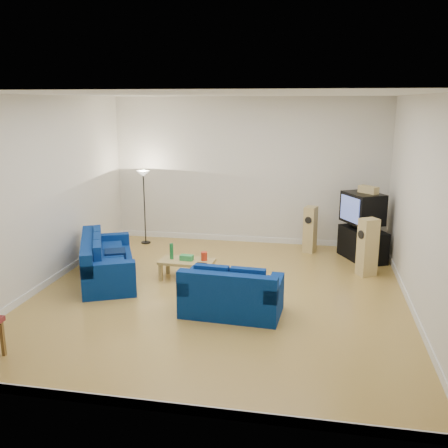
% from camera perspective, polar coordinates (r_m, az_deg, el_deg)
% --- Properties ---
extents(room, '(6.01, 6.51, 3.21)m').
position_cam_1_polar(room, '(7.85, -0.54, 2.45)').
color(room, olive).
rests_on(room, ground).
extents(sofa_three_seat, '(1.60, 2.17, 0.77)m').
position_cam_1_polar(sofa_three_seat, '(9.12, -13.47, -4.49)').
color(sofa_three_seat, navy).
rests_on(sofa_three_seat, ground).
extents(sofa_loveseat, '(1.50, 0.90, 0.73)m').
position_cam_1_polar(sofa_loveseat, '(7.47, 0.81, -8.34)').
color(sofa_loveseat, navy).
rests_on(sofa_loveseat, ground).
extents(coffee_table, '(0.98, 0.52, 0.35)m').
position_cam_1_polar(coffee_table, '(8.92, -4.26, -4.47)').
color(coffee_table, tan).
rests_on(coffee_table, ground).
extents(bottle, '(0.07, 0.07, 0.28)m').
position_cam_1_polar(bottle, '(8.96, -6.02, -3.12)').
color(bottle, '#197233').
rests_on(bottle, coffee_table).
extents(tissue_box, '(0.24, 0.14, 0.09)m').
position_cam_1_polar(tissue_box, '(8.90, -4.29, -3.85)').
color(tissue_box, green).
rests_on(tissue_box, coffee_table).
extents(red_canister, '(0.12, 0.12, 0.16)m').
position_cam_1_polar(red_canister, '(8.86, -2.29, -3.70)').
color(red_canister, red).
rests_on(red_canister, coffee_table).
extents(remote, '(0.18, 0.08, 0.02)m').
position_cam_1_polar(remote, '(8.68, -2.56, -4.53)').
color(remote, black).
rests_on(remote, coffee_table).
extents(tv_stand, '(0.97, 1.17, 0.62)m').
position_cam_1_polar(tv_stand, '(10.37, 15.55, -2.22)').
color(tv_stand, black).
rests_on(tv_stand, ground).
extents(av_receiver, '(0.56, 0.60, 0.11)m').
position_cam_1_polar(av_receiver, '(10.33, 15.88, -0.21)').
color(av_receiver, black).
rests_on(av_receiver, tv_stand).
extents(television, '(0.89, 0.97, 0.61)m').
position_cam_1_polar(television, '(10.25, 15.56, 1.77)').
color(television, black).
rests_on(television, av_receiver).
extents(centre_speaker, '(0.40, 0.40, 0.14)m').
position_cam_1_polar(centre_speaker, '(10.18, 16.18, 3.79)').
color(centre_speaker, tan).
rests_on(centre_speaker, television).
extents(speaker_left, '(0.30, 0.34, 0.97)m').
position_cam_1_polar(speaker_left, '(10.58, 9.81, -0.62)').
color(speaker_left, tan).
rests_on(speaker_left, ground).
extents(speaker_right, '(0.39, 0.37, 1.06)m').
position_cam_1_polar(speaker_right, '(9.39, 16.08, -2.55)').
color(speaker_right, tan).
rests_on(speaker_right, ground).
extents(floor_lamp, '(0.28, 0.28, 1.63)m').
position_cam_1_polar(floor_lamp, '(11.05, -9.18, 4.57)').
color(floor_lamp, black).
rests_on(floor_lamp, ground).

